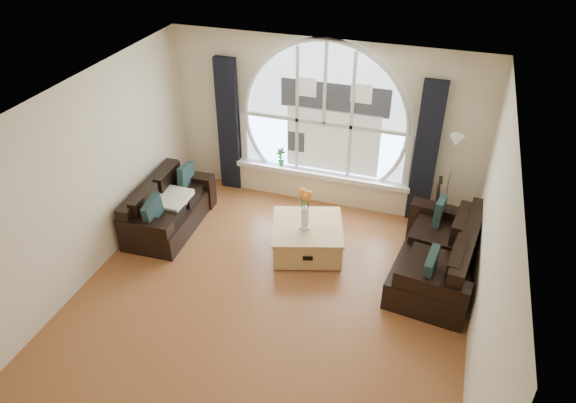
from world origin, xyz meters
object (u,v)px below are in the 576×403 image
Objects in this scene: sofa_right at (436,253)px; potted_plant at (281,157)px; guitar at (436,204)px; vase_flowers at (305,205)px; floor_lamp at (448,184)px; sofa_left at (169,204)px; coffee_chest at (307,237)px.

potted_plant is at bearing 159.95° from sofa_right.
vase_flowers is at bearing -172.24° from guitar.
floor_lamp is at bearing 97.26° from sofa_right.
sofa_left is 2.22m from vase_flowers.
floor_lamp is (4.02, 1.25, 0.40)m from sofa_left.
vase_flowers is 2.23× the size of potted_plant.
vase_flowers is (-0.02, -0.07, 0.59)m from coffee_chest.
coffee_chest is 0.60m from vase_flowers.
vase_flowers is at bearing -145.76° from floor_lamp.
vase_flowers is 0.44× the size of floor_lamp.
floor_lamp is 0.33m from guitar.
sofa_left is 4.05m from guitar.
floor_lamp reaches higher than potted_plant.
coffee_chest is 0.94× the size of guitar.
floor_lamp reaches higher than sofa_left.
vase_flowers is 2.07m from guitar.
guitar is at bearing 103.75° from sofa_right.
vase_flowers reaches higher than potted_plant.
coffee_chest is (2.20, 0.06, -0.16)m from sofa_left.
vase_flowers is 2.23m from floor_lamp.
vase_flowers is (2.17, -0.00, 0.44)m from sofa_left.
sofa_right is 1.82m from coffee_chest.
guitar is at bearing 14.03° from coffee_chest.
coffee_chest is at bearing -173.49° from guitar.
coffee_chest is (-1.81, 0.01, -0.16)m from sofa_right.
sofa_right is 2.63× the size of vase_flowers.
guitar is 2.60m from potted_plant.
potted_plant is at bearing 105.01° from coffee_chest.
coffee_chest is 2.01m from guitar.
sofa_right is 5.87× the size of potted_plant.
sofa_right is at bearing -90.18° from floor_lamp.
sofa_right is at bearing -1.55° from sofa_left.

